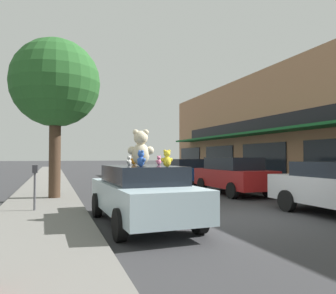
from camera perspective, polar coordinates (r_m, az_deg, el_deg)
The scene contains 13 objects.
ground_plane at distance 9.26m, azimuth 12.08°, elevation -11.92°, with size 260.00×260.00×0.00m, color #333335.
sidewalk_near at distance 7.95m, azimuth -21.73°, elevation -13.04°, with size 2.42×90.00×0.14m.
plush_art_car at distance 8.09m, azimuth -4.58°, elevation -7.93°, with size 2.03×4.54×1.43m.
teddy_bear_giant at distance 8.25m, azimuth -4.77°, elevation -0.20°, with size 0.69×0.47×0.91m.
teddy_bear_blue at distance 7.36m, azimuth -4.73°, elevation -2.05°, with size 0.21×0.28×0.37m.
teddy_bear_yellow at distance 7.15m, azimuth -0.18°, elevation -2.03°, with size 0.28×0.17×0.38m.
teddy_bear_white at distance 8.49m, azimuth -6.79°, elevation -2.38°, with size 0.18×0.16×0.25m.
teddy_bear_pink at distance 8.78m, azimuth -1.61°, elevation -2.36°, with size 0.19×0.12×0.25m.
teddy_bear_orange at distance 8.94m, azimuth -5.92°, elevation -2.08°, with size 0.21×0.24×0.34m.
parked_car_far_center at distance 14.72m, azimuth 11.19°, elevation -4.76°, with size 1.88×4.45×1.61m.
parked_car_far_right at distance 19.97m, azimuth 2.62°, elevation -4.09°, with size 1.96×4.38×1.51m.
street_tree at distance 13.14m, azimuth -19.00°, elevation 10.36°, with size 3.28×3.28×5.92m.
parking_meter at distance 10.03m, azimuth -22.19°, elevation -5.57°, with size 0.14×0.10×1.27m.
Camera 1 is at (-4.75, -7.78, 1.65)m, focal length 35.00 mm.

